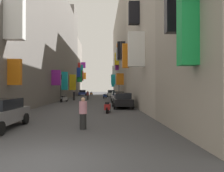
{
  "coord_description": "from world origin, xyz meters",
  "views": [
    {
      "loc": [
        1.71,
        -5.5,
        1.99
      ],
      "look_at": [
        3.17,
        27.72,
        2.32
      ],
      "focal_mm": 33.07,
      "sensor_mm": 36.0,
      "label": 1
    }
  ],
  "objects_px": {
    "parked_car_silver": "(118,97)",
    "pedestrian_near_right": "(117,95)",
    "scooter_black": "(109,94)",
    "scooter_blue": "(105,96)",
    "pedestrian_crossing": "(83,113)",
    "scooter_silver": "(64,99)",
    "scooter_red": "(107,107)",
    "traffic_light_far_corner": "(119,83)",
    "scooter_orange": "(91,94)",
    "pedestrian_near_left": "(88,95)",
    "parked_car_blue": "(83,93)",
    "parked_car_white": "(111,93)",
    "parked_car_black": "(122,100)",
    "pedestrian_mid_street": "(74,95)",
    "traffic_light_near_corner": "(61,83)"
  },
  "relations": [
    {
      "from": "parked_car_white",
      "to": "traffic_light_far_corner",
      "type": "distance_m",
      "value": 9.72
    },
    {
      "from": "scooter_red",
      "to": "scooter_orange",
      "type": "bearing_deg",
      "value": 95.13
    },
    {
      "from": "pedestrian_mid_street",
      "to": "scooter_blue",
      "type": "bearing_deg",
      "value": 49.21
    },
    {
      "from": "pedestrian_crossing",
      "to": "scooter_silver",
      "type": "bearing_deg",
      "value": 103.18
    },
    {
      "from": "parked_car_black",
      "to": "pedestrian_near_right",
      "type": "distance_m",
      "value": 13.71
    },
    {
      "from": "parked_car_silver",
      "to": "scooter_red",
      "type": "relative_size",
      "value": 2.14
    },
    {
      "from": "traffic_light_far_corner",
      "to": "parked_car_white",
      "type": "bearing_deg",
      "value": 96.53
    },
    {
      "from": "scooter_silver",
      "to": "traffic_light_near_corner",
      "type": "bearing_deg",
      "value": 115.77
    },
    {
      "from": "parked_car_white",
      "to": "scooter_blue",
      "type": "relative_size",
      "value": 2.2
    },
    {
      "from": "parked_car_black",
      "to": "scooter_silver",
      "type": "bearing_deg",
      "value": 129.16
    },
    {
      "from": "parked_car_blue",
      "to": "traffic_light_far_corner",
      "type": "relative_size",
      "value": 1.03
    },
    {
      "from": "parked_car_silver",
      "to": "traffic_light_near_corner",
      "type": "relative_size",
      "value": 1.04
    },
    {
      "from": "parked_car_silver",
      "to": "scooter_red",
      "type": "xyz_separation_m",
      "value": [
        -1.71,
        -12.04,
        -0.32
      ]
    },
    {
      "from": "pedestrian_near_right",
      "to": "pedestrian_mid_street",
      "type": "relative_size",
      "value": 1.02
    },
    {
      "from": "scooter_black",
      "to": "pedestrian_mid_street",
      "type": "distance_m",
      "value": 22.83
    },
    {
      "from": "scooter_silver",
      "to": "traffic_light_far_corner",
      "type": "bearing_deg",
      "value": 43.09
    },
    {
      "from": "scooter_black",
      "to": "scooter_red",
      "type": "bearing_deg",
      "value": -92.02
    },
    {
      "from": "scooter_black",
      "to": "pedestrian_crossing",
      "type": "distance_m",
      "value": 45.61
    },
    {
      "from": "parked_car_black",
      "to": "pedestrian_mid_street",
      "type": "xyz_separation_m",
      "value": [
        -6.64,
        13.22,
        0.0
      ]
    },
    {
      "from": "parked_car_silver",
      "to": "pedestrian_near_right",
      "type": "bearing_deg",
      "value": 87.43
    },
    {
      "from": "scooter_black",
      "to": "pedestrian_near_right",
      "type": "height_order",
      "value": "pedestrian_near_right"
    },
    {
      "from": "parked_car_white",
      "to": "scooter_silver",
      "type": "height_order",
      "value": "parked_car_white"
    },
    {
      "from": "parked_car_silver",
      "to": "scooter_silver",
      "type": "xyz_separation_m",
      "value": [
        -7.63,
        0.76,
        -0.32
      ]
    },
    {
      "from": "pedestrian_near_right",
      "to": "traffic_light_far_corner",
      "type": "bearing_deg",
      "value": 79.84
    },
    {
      "from": "parked_car_silver",
      "to": "pedestrian_mid_street",
      "type": "height_order",
      "value": "pedestrian_mid_street"
    },
    {
      "from": "pedestrian_near_right",
      "to": "traffic_light_near_corner",
      "type": "height_order",
      "value": "traffic_light_near_corner"
    },
    {
      "from": "scooter_red",
      "to": "scooter_black",
      "type": "relative_size",
      "value": 1.02
    },
    {
      "from": "parked_car_silver",
      "to": "scooter_black",
      "type": "relative_size",
      "value": 2.19
    },
    {
      "from": "parked_car_silver",
      "to": "parked_car_black",
      "type": "bearing_deg",
      "value": -90.94
    },
    {
      "from": "pedestrian_near_left",
      "to": "pedestrian_mid_street",
      "type": "relative_size",
      "value": 0.97
    },
    {
      "from": "scooter_blue",
      "to": "traffic_light_far_corner",
      "type": "height_order",
      "value": "traffic_light_far_corner"
    },
    {
      "from": "scooter_orange",
      "to": "pedestrian_near_right",
      "type": "relative_size",
      "value": 1.04
    },
    {
      "from": "parked_car_blue",
      "to": "pedestrian_near_right",
      "type": "distance_m",
      "value": 22.06
    },
    {
      "from": "scooter_blue",
      "to": "pedestrian_near_left",
      "type": "height_order",
      "value": "pedestrian_near_left"
    },
    {
      "from": "pedestrian_crossing",
      "to": "pedestrian_near_right",
      "type": "relative_size",
      "value": 0.95
    },
    {
      "from": "pedestrian_crossing",
      "to": "scooter_red",
      "type": "bearing_deg",
      "value": 78.92
    },
    {
      "from": "parked_car_silver",
      "to": "scooter_black",
      "type": "height_order",
      "value": "parked_car_silver"
    },
    {
      "from": "parked_car_silver",
      "to": "scooter_orange",
      "type": "height_order",
      "value": "parked_car_silver"
    },
    {
      "from": "parked_car_blue",
      "to": "scooter_blue",
      "type": "bearing_deg",
      "value": -69.37
    },
    {
      "from": "parked_car_silver",
      "to": "parked_car_blue",
      "type": "relative_size",
      "value": 0.95
    },
    {
      "from": "scooter_silver",
      "to": "pedestrian_mid_street",
      "type": "xyz_separation_m",
      "value": [
        0.85,
        4.02,
        0.33
      ]
    },
    {
      "from": "scooter_red",
      "to": "traffic_light_far_corner",
      "type": "xyz_separation_m",
      "value": [
        2.56,
        20.74,
        2.45
      ]
    },
    {
      "from": "parked_car_blue",
      "to": "scooter_blue",
      "type": "relative_size",
      "value": 2.37
    },
    {
      "from": "scooter_orange",
      "to": "pedestrian_mid_street",
      "type": "distance_m",
      "value": 22.78
    },
    {
      "from": "scooter_silver",
      "to": "traffic_light_near_corner",
      "type": "relative_size",
      "value": 0.44
    },
    {
      "from": "pedestrian_crossing",
      "to": "traffic_light_near_corner",
      "type": "relative_size",
      "value": 0.38
    },
    {
      "from": "pedestrian_crossing",
      "to": "pedestrian_near_left",
      "type": "bearing_deg",
      "value": 93.7
    },
    {
      "from": "scooter_black",
      "to": "scooter_blue",
      "type": "height_order",
      "value": "same"
    },
    {
      "from": "scooter_red",
      "to": "pedestrian_mid_street",
      "type": "distance_m",
      "value": 17.57
    },
    {
      "from": "scooter_red",
      "to": "pedestrian_near_right",
      "type": "bearing_deg",
      "value": 83.59
    }
  ]
}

